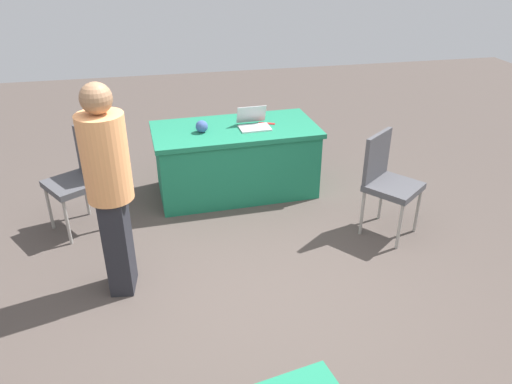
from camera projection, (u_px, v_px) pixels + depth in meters
name	position (u px, v px, depth m)	size (l,w,h in m)	color
ground_plane	(248.00, 305.00, 3.86)	(14.40, 14.40, 0.00)	#4C423D
table_foreground	(236.00, 160.00, 5.39)	(1.77, 0.94, 0.75)	#1E7A56
chair_near_front	(79.00, 175.00, 4.64)	(0.61, 0.61, 0.96)	#9E9993
chair_tucked_left	(387.00, 178.00, 4.57)	(0.62, 0.62, 0.97)	#9E9993
person_attendee_standing	(109.00, 183.00, 3.63)	(0.38, 0.38, 1.70)	#26262D
laptop_silver	(254.00, 124.00, 5.21)	(0.33, 0.31, 0.21)	silver
yarn_ball	(202.00, 126.00, 5.07)	(0.13, 0.13, 0.13)	#3F5999
scissors_red	(267.00, 123.00, 5.32)	(0.18, 0.04, 0.01)	red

